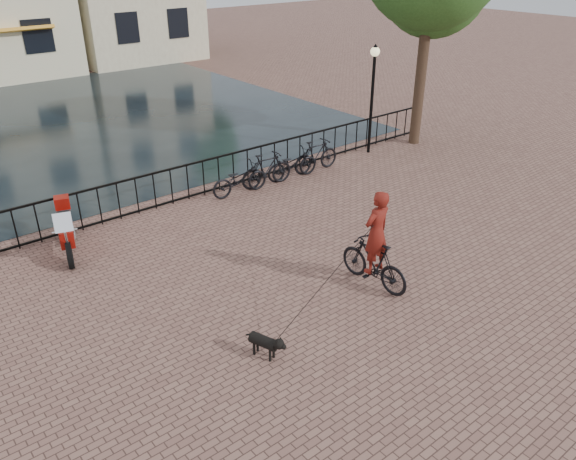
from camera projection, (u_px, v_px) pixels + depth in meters
ground at (396, 353)px, 9.76m from camera, size 100.00×100.00×0.00m
canal_water at (57, 126)px, 21.73m from camera, size 20.00×20.00×0.00m
railing at (171, 187)px, 15.06m from camera, size 20.00×0.05×1.02m
lamp_post at (373, 81)px, 17.94m from camera, size 0.30×0.30×3.45m
cyclist at (375, 245)px, 11.27m from camera, size 0.79×1.82×2.46m
dog at (264, 344)px, 9.57m from camera, size 0.47×0.77×0.50m
motorcycle at (65, 225)px, 12.60m from camera, size 1.01×1.99×1.39m
parked_bike_0 at (240, 179)px, 15.67m from camera, size 1.75×0.70×0.90m
parked_bike_1 at (267, 170)px, 16.18m from camera, size 1.70×0.60×1.00m
parked_bike_2 at (292, 164)px, 16.73m from camera, size 1.76×0.75×0.90m
parked_bike_3 at (316, 156)px, 17.24m from camera, size 1.68×0.51×1.00m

